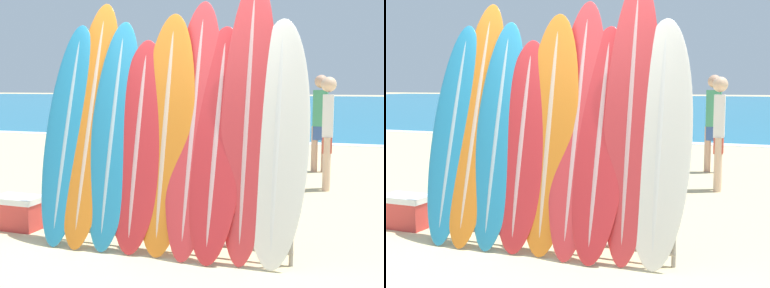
% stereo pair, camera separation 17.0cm
% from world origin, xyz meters
% --- Properties ---
extents(ground_plane, '(160.00, 160.00, 0.00)m').
position_xyz_m(ground_plane, '(0.00, 0.00, 0.00)').
color(ground_plane, beige).
extents(ocean_water, '(120.00, 60.00, 0.01)m').
position_xyz_m(ocean_water, '(0.00, 39.77, 0.00)').
color(ocean_water, teal).
rests_on(ocean_water, ground_plane).
extents(surfboard_rack, '(2.53, 0.04, 0.95)m').
position_xyz_m(surfboard_rack, '(0.04, 0.38, 0.51)').
color(surfboard_rack, gray).
rests_on(surfboard_rack, ground_plane).
extents(surfboard_slot_0, '(0.52, 0.71, 2.26)m').
position_xyz_m(surfboard_slot_0, '(-1.04, 0.41, 1.13)').
color(surfboard_slot_0, teal).
rests_on(surfboard_slot_0, ground_plane).
extents(surfboard_slot_1, '(0.55, 0.79, 2.48)m').
position_xyz_m(surfboard_slot_1, '(-0.79, 0.44, 1.24)').
color(surfboard_slot_1, orange).
rests_on(surfboard_slot_1, ground_plane).
extents(surfboard_slot_2, '(0.51, 0.67, 2.27)m').
position_xyz_m(surfboard_slot_2, '(-0.50, 0.39, 1.13)').
color(surfboard_slot_2, teal).
rests_on(surfboard_slot_2, ground_plane).
extents(surfboard_slot_3, '(0.55, 0.57, 2.07)m').
position_xyz_m(surfboard_slot_3, '(-0.22, 0.37, 1.04)').
color(surfboard_slot_3, red).
rests_on(surfboard_slot_3, ground_plane).
extents(surfboard_slot_4, '(0.57, 0.58, 2.32)m').
position_xyz_m(surfboard_slot_4, '(0.06, 0.40, 1.16)').
color(surfboard_slot_4, orange).
rests_on(surfboard_slot_4, ground_plane).
extents(surfboard_slot_5, '(0.51, 0.73, 2.44)m').
position_xyz_m(surfboard_slot_5, '(0.33, 0.43, 1.22)').
color(surfboard_slot_5, red).
rests_on(surfboard_slot_5, ground_plane).
extents(surfboard_slot_6, '(0.54, 0.69, 2.18)m').
position_xyz_m(surfboard_slot_6, '(0.57, 0.39, 1.09)').
color(surfboard_slot_6, red).
rests_on(surfboard_slot_6, ground_plane).
extents(surfboard_slot_7, '(0.50, 0.59, 2.62)m').
position_xyz_m(surfboard_slot_7, '(0.86, 0.42, 1.31)').
color(surfboard_slot_7, red).
rests_on(surfboard_slot_7, ground_plane).
extents(surfboard_slot_8, '(0.57, 0.50, 2.22)m').
position_xyz_m(surfboard_slot_8, '(1.14, 0.38, 1.11)').
color(surfboard_slot_8, silver).
rests_on(surfboard_slot_8, ground_plane).
extents(person_near_water, '(0.30, 0.24, 1.80)m').
position_xyz_m(person_near_water, '(0.85, 5.77, 0.98)').
color(person_near_water, tan).
rests_on(person_near_water, ground_plane).
extents(person_mid_beach, '(0.23, 0.29, 1.74)m').
position_xyz_m(person_mid_beach, '(1.18, 4.06, 0.95)').
color(person_mid_beach, beige).
rests_on(person_mid_beach, ground_plane).
extents(cooler_box, '(0.56, 0.36, 0.37)m').
position_xyz_m(cooler_box, '(-1.83, 0.56, 0.19)').
color(cooler_box, red).
rests_on(cooler_box, ground_plane).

